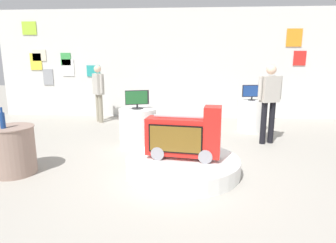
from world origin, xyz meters
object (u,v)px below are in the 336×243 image
tv_on_left_rear (252,92)px  display_pedestal_center_rear (138,127)px  novelty_firetruck_tv (184,137)px  side_table_round (13,150)px  bottle_on_side_table (2,120)px  shopper_browsing_near_truck (98,89)px  main_display_pedestal (183,166)px  tv_on_center_rear (137,99)px  display_pedestal_left_rear (251,116)px  shopper_browsing_rear (269,98)px

tv_on_left_rear → display_pedestal_center_rear: tv_on_left_rear is taller
novelty_firetruck_tv → side_table_round: bearing=-175.9°
bottle_on_side_table → shopper_browsing_near_truck: (0.22, 3.95, 0.05)m
main_display_pedestal → shopper_browsing_near_truck: bearing=124.0°
main_display_pedestal → bottle_on_side_table: bottle_on_side_table is taller
main_display_pedestal → display_pedestal_center_rear: display_pedestal_center_rear is taller
display_pedestal_center_rear → tv_on_center_rear: (-0.00, -0.00, 0.59)m
main_display_pedestal → novelty_firetruck_tv: 0.47m
display_pedestal_left_rear → shopper_browsing_rear: (0.13, -1.06, 0.58)m
display_pedestal_center_rear → shopper_browsing_rear: 2.80m
tv_on_left_rear → shopper_browsing_near_truck: bearing=168.8°
tv_on_center_rear → display_pedestal_left_rear: bearing=28.9°
display_pedestal_center_rear → tv_on_center_rear: bearing=-108.7°
novelty_firetruck_tv → shopper_browsing_rear: 2.53m
display_pedestal_center_rear → tv_on_center_rear: 0.59m
tv_on_left_rear → tv_on_center_rear: 2.96m
side_table_round → bottle_on_side_table: size_ratio=2.38×
novelty_firetruck_tv → tv_on_left_rear: tv_on_left_rear is taller
display_pedestal_left_rear → bottle_on_side_table: 5.36m
side_table_round → shopper_browsing_rear: size_ratio=0.46×
main_display_pedestal → side_table_round: side_table_round is taller
novelty_firetruck_tv → display_pedestal_center_rear: (-0.98, 1.43, -0.20)m
display_pedestal_left_rear → tv_on_center_rear: size_ratio=1.67×
main_display_pedestal → bottle_on_side_table: bearing=-173.6°
novelty_firetruck_tv → tv_on_center_rear: 1.78m
main_display_pedestal → side_table_round: (-2.63, -0.20, 0.26)m
main_display_pedestal → side_table_round: size_ratio=2.36×
novelty_firetruck_tv → tv_on_center_rear: (-0.98, 1.43, 0.39)m
display_pedestal_left_rear → shopper_browsing_near_truck: 4.20m
main_display_pedestal → shopper_browsing_near_truck: 4.47m
main_display_pedestal → novelty_firetruck_tv: novelty_firetruck_tv is taller
novelty_firetruck_tv → tv_on_left_rear: (1.61, 2.85, 0.40)m
display_pedestal_center_rear → side_table_round: display_pedestal_center_rear is taller
tv_on_left_rear → side_table_round: tv_on_left_rear is taller
display_pedestal_left_rear → display_pedestal_center_rear: size_ratio=1.00×
novelty_firetruck_tv → shopper_browsing_near_truck: (-2.48, 3.66, 0.35)m
display_pedestal_left_rear → side_table_round: size_ratio=1.03×
novelty_firetruck_tv → display_pedestal_left_rear: (1.61, 2.86, -0.20)m
novelty_firetruck_tv → bottle_on_side_table: (-2.70, -0.29, 0.29)m
novelty_firetruck_tv → bottle_on_side_table: size_ratio=3.70×
main_display_pedestal → shopper_browsing_near_truck: size_ratio=1.11×
tv_on_center_rear → side_table_round: 2.40m
display_pedestal_center_rear → display_pedestal_left_rear: bearing=28.9°
side_table_round → display_pedestal_center_rear: bearing=44.1°
tv_on_center_rear → shopper_browsing_rear: 2.74m
shopper_browsing_near_truck → display_pedestal_center_rear: bearing=-56.1°
side_table_round → shopper_browsing_near_truck: size_ratio=0.47×
display_pedestal_center_rear → shopper_browsing_near_truck: 2.74m
novelty_firetruck_tv → tv_on_left_rear: bearing=60.6°
tv_on_center_rear → shopper_browsing_near_truck: bearing=123.8°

